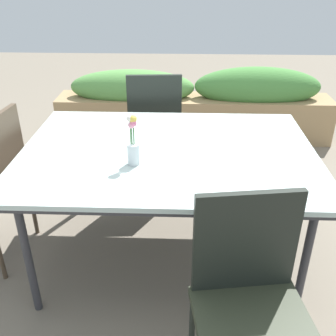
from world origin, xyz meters
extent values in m
plane|color=#756B5B|center=(0.00, 0.00, 0.00)|extent=(12.00, 12.00, 0.00)
cube|color=#B2C6C1|center=(-0.09, -0.06, 0.75)|extent=(1.66, 1.19, 0.03)
cube|color=#333338|center=(-0.09, -0.06, 0.73)|extent=(1.63, 1.16, 0.02)
cylinder|color=#333338|center=(-0.79, -0.53, 0.37)|extent=(0.04, 0.04, 0.74)
cylinder|color=#333338|center=(0.62, -0.53, 0.37)|extent=(0.04, 0.04, 0.74)
cylinder|color=#333338|center=(-0.79, 0.42, 0.37)|extent=(0.04, 0.04, 0.74)
cylinder|color=#333338|center=(0.62, 0.42, 0.37)|extent=(0.04, 0.04, 0.74)
cube|color=#2C3223|center=(0.28, -1.01, 0.46)|extent=(0.51, 0.51, 0.04)
cube|color=black|center=(0.25, -0.80, 0.71)|extent=(0.43, 0.09, 0.48)
cylinder|color=black|center=(0.46, -0.77, 0.23)|extent=(0.03, 0.03, 0.45)
cylinder|color=black|center=(0.05, -0.83, 0.23)|extent=(0.03, 0.03, 0.45)
cube|color=black|center=(-0.23, 0.90, 0.44)|extent=(0.45, 0.45, 0.04)
cube|color=black|center=(-0.22, 0.70, 0.72)|extent=(0.40, 0.06, 0.54)
cylinder|color=black|center=(-0.44, 1.07, 0.22)|extent=(0.03, 0.03, 0.43)
cylinder|color=black|center=(-0.06, 1.10, 0.22)|extent=(0.03, 0.03, 0.43)
cylinder|color=black|center=(-0.41, 0.69, 0.22)|extent=(0.03, 0.03, 0.43)
cylinder|color=black|center=(-0.03, 0.72, 0.22)|extent=(0.03, 0.03, 0.43)
cube|color=#4C3D2D|center=(-1.05, -0.08, 0.72)|extent=(0.08, 0.47, 0.48)
cylinder|color=#4C3D2D|center=(-1.03, 0.15, 0.23)|extent=(0.03, 0.03, 0.46)
cylinder|color=silver|center=(-0.26, -0.24, 0.83)|extent=(0.07, 0.07, 0.11)
cylinder|color=#2D662D|center=(-0.26, -0.24, 0.92)|extent=(0.01, 0.01, 0.16)
sphere|color=pink|center=(-0.26, -0.24, 1.00)|extent=(0.03, 0.03, 0.03)
cylinder|color=#2D662D|center=(-0.26, -0.23, 0.93)|extent=(0.01, 0.01, 0.18)
sphere|color=#EFCC4C|center=(-0.26, -0.23, 1.02)|extent=(0.04, 0.04, 0.04)
cylinder|color=#2D662D|center=(-0.27, -0.23, 0.93)|extent=(0.01, 0.01, 0.18)
sphere|color=white|center=(-0.27, -0.23, 1.02)|extent=(0.04, 0.04, 0.04)
cylinder|color=#2D662D|center=(-0.27, -0.23, 0.91)|extent=(0.01, 0.01, 0.14)
sphere|color=pink|center=(-0.27, -0.23, 0.99)|extent=(0.03, 0.03, 0.03)
cube|color=#9E7F56|center=(0.11, 1.87, 0.22)|extent=(2.84, 0.41, 0.45)
ellipsoid|color=#569347|center=(-0.53, 1.87, 0.55)|extent=(1.28, 0.37, 0.36)
ellipsoid|color=#47843D|center=(0.75, 1.87, 0.57)|extent=(1.28, 0.37, 0.40)
camera|label=1|loc=(-0.01, -2.06, 1.73)|focal=41.96mm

